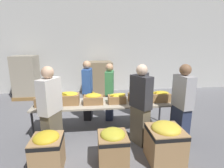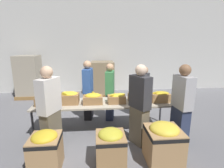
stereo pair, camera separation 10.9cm
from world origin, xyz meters
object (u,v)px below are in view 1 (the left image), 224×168
banana_box_5 (160,96)px  volunteer_0 (143,92)px  volunteer_4 (110,92)px  pallet_stack_1 (101,79)px  pallet_stack_0 (26,77)px  donation_bin_0 (47,150)px  banana_box_1 (70,98)px  banana_box_2 (93,98)px  donation_bin_1 (113,146)px  banana_box_0 (46,100)px  volunteer_1 (140,106)px  sorting_table (104,104)px  volunteer_2 (88,91)px  donation_bin_2 (165,141)px  volunteer_5 (51,111)px  banana_box_4 (137,96)px  banana_box_3 (117,98)px  volunteer_3 (182,105)px

banana_box_5 → volunteer_0: 0.84m
volunteer_4 → pallet_stack_1: bearing=-166.4°
banana_box_5 → volunteer_0: (-0.19, 0.80, -0.13)m
volunteer_0 → pallet_stack_0: size_ratio=0.90×
pallet_stack_1 → donation_bin_0: bearing=-104.8°
banana_box_1 → volunteer_4: (1.01, 0.70, -0.10)m
banana_box_1 → volunteer_4: 1.23m
banana_box_2 → donation_bin_1: bearing=-75.4°
banana_box_0 → volunteer_1: bearing=-15.5°
sorting_table → donation_bin_0: bearing=-129.7°
volunteer_2 → volunteer_4: size_ratio=1.04×
volunteer_2 → pallet_stack_0: size_ratio=1.01×
banana_box_5 → volunteer_4: 1.41m
volunteer_4 → donation_bin_0: 2.37m
donation_bin_2 → volunteer_5: bearing=165.1°
pallet_stack_1 → pallet_stack_0: bearing=-179.7°
volunteer_4 → donation_bin_1: (-0.15, -1.96, -0.44)m
donation_bin_1 → banana_box_5: bearing=41.9°
banana_box_1 → banana_box_5: 2.18m
banana_box_0 → donation_bin_1: size_ratio=0.67×
banana_box_1 → volunteer_1: (1.52, -0.62, -0.03)m
banana_box_1 → volunteer_1: 1.65m
sorting_table → banana_box_0: bearing=-177.2°
banana_box_4 → volunteer_1: (-0.07, -0.60, -0.02)m
volunteer_2 → volunteer_5: (-0.69, -1.49, 0.03)m
banana_box_3 → volunteer_5: 1.53m
volunteer_5 → sorting_table: bearing=-31.2°
volunteer_1 → volunteer_4: bearing=-6.4°
volunteer_5 → volunteer_2: bearing=1.0°
volunteer_0 → volunteer_4: 0.98m
banana_box_2 → banana_box_0: bearing=-179.5°
banana_box_2 → volunteer_3: bearing=-20.0°
banana_box_4 → volunteer_4: bearing=129.2°
volunteer_2 → donation_bin_0: size_ratio=2.41×
banana_box_2 → donation_bin_2: size_ratio=0.60×
banana_box_4 → donation_bin_0: banana_box_4 is taller
banana_box_1 → donation_bin_2: size_ratio=0.55×
banana_box_1 → volunteer_2: (0.40, 0.79, -0.06)m
volunteer_5 → donation_bin_1: volunteer_5 is taller
banana_box_4 → volunteer_3: size_ratio=0.22×
banana_box_5 → volunteer_1: 0.85m
donation_bin_1 → donation_bin_2: size_ratio=0.90×
donation_bin_0 → banana_box_5: bearing=25.9°
banana_box_3 → banana_box_4: (0.49, 0.04, 0.02)m
banana_box_2 → banana_box_4: bearing=1.0°
banana_box_1 → sorting_table: bearing=1.0°
volunteer_3 → donation_bin_0: 2.75m
volunteer_5 → donation_bin_2: (2.12, -0.56, -0.46)m
sorting_table → banana_box_5: bearing=-3.5°
volunteer_3 → donation_bin_1: (-1.53, -0.54, -0.50)m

